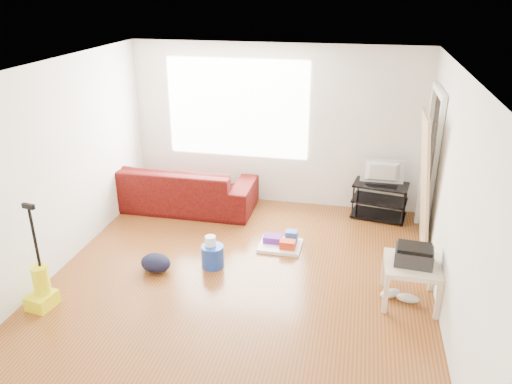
% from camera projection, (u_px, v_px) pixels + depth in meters
% --- Properties ---
extents(room, '(4.51, 5.01, 2.51)m').
position_uv_depth(room, '(246.00, 182.00, 5.55)').
color(room, brown).
rests_on(room, ground).
extents(sofa, '(2.38, 0.93, 0.69)m').
position_uv_depth(sofa, '(180.00, 207.00, 7.94)').
color(sofa, '#310204').
rests_on(sofa, ground).
extents(tv_stand, '(0.85, 0.57, 0.54)m').
position_uv_depth(tv_stand, '(380.00, 200.00, 7.49)').
color(tv_stand, black).
rests_on(tv_stand, ground).
extents(tv, '(0.63, 0.08, 0.36)m').
position_uv_depth(tv, '(382.00, 172.00, 7.32)').
color(tv, black).
rests_on(tv, tv_stand).
extents(side_table, '(0.59, 0.59, 0.49)m').
position_uv_depth(side_table, '(412.00, 269.00, 5.45)').
color(side_table, beige).
rests_on(side_table, ground).
extents(printer, '(0.42, 0.34, 0.21)m').
position_uv_depth(printer, '(414.00, 255.00, 5.38)').
color(printer, black).
rests_on(printer, side_table).
extents(bucket, '(0.34, 0.34, 0.28)m').
position_uv_depth(bucket, '(213.00, 266.00, 6.29)').
color(bucket, '#1839A0').
rests_on(bucket, ground).
extents(toilet_paper, '(0.13, 0.13, 0.12)m').
position_uv_depth(toilet_paper, '(211.00, 251.00, 6.24)').
color(toilet_paper, white).
rests_on(toilet_paper, bucket).
extents(cleaning_tray, '(0.57, 0.46, 0.20)m').
position_uv_depth(cleaning_tray, '(282.00, 243.00, 6.72)').
color(cleaning_tray, white).
rests_on(cleaning_tray, ground).
extents(backpack, '(0.46, 0.40, 0.21)m').
position_uv_depth(backpack, '(156.00, 270.00, 6.19)').
color(backpack, black).
rests_on(backpack, ground).
extents(sneakers, '(0.46, 0.23, 0.10)m').
position_uv_depth(sneakers, '(399.00, 296.00, 5.60)').
color(sneakers, silver).
rests_on(sneakers, ground).
extents(vacuum, '(0.29, 0.32, 1.21)m').
position_uv_depth(vacuum, '(41.00, 288.00, 5.44)').
color(vacuum, yellow).
rests_on(vacuum, ground).
extents(door_panel, '(0.23, 0.74, 1.85)m').
position_uv_depth(door_panel, '(416.00, 251.00, 6.65)').
color(door_panel, tan).
rests_on(door_panel, ground).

